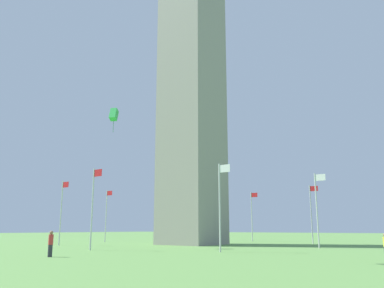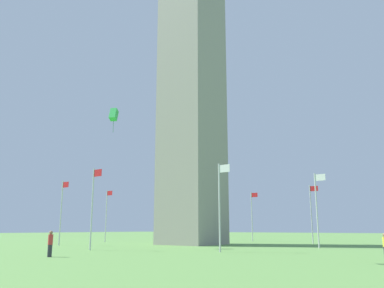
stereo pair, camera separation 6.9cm
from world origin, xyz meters
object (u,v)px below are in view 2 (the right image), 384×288
(flagpole_n, at_px, (317,206))
(person_red_shirt, at_px, (50,244))
(flagpole_s, at_px, (107,213))
(kite_green_box, at_px, (114,115))
(flagpole_sw, at_px, (62,209))
(flagpole_e, at_px, (252,214))
(flagpole_se, at_px, (178,214))
(flagpole_nw, at_px, (220,202))
(obelisk_monument, at_px, (192,18))
(flagpole_ne, at_px, (312,211))
(flagpole_w, at_px, (93,204))

(flagpole_n, height_order, person_red_shirt, flagpole_n)
(flagpole_s, height_order, kite_green_box, kite_green_box)
(flagpole_sw, height_order, kite_green_box, kite_green_box)
(flagpole_e, height_order, flagpole_se, same)
(flagpole_nw, height_order, person_red_shirt, flagpole_nw)
(obelisk_monument, xyz_separation_m, flagpole_s, (-15.06, 0.00, -25.25))
(flagpole_se, bearing_deg, flagpole_ne, -0.00)
(flagpole_ne, height_order, kite_green_box, kite_green_box)
(flagpole_se, bearing_deg, kite_green_box, -68.73)
(obelisk_monument, distance_m, kite_green_box, 19.24)
(flagpole_sw, bearing_deg, flagpole_e, 67.50)
(obelisk_monument, xyz_separation_m, flagpole_sw, (-10.63, -10.69, -25.25))
(flagpole_e, distance_m, flagpole_s, 21.39)
(flagpole_w, xyz_separation_m, kite_green_box, (-2.21, 4.03, 9.68))
(flagpole_n, bearing_deg, flagpole_se, 157.50)
(flagpole_e, bearing_deg, kite_green_box, -94.82)
(obelisk_monument, relative_size, flagpole_n, 8.08)
(flagpole_ne, xyz_separation_m, flagpole_sw, (-21.39, -21.39, 0.00))
(flagpole_se, height_order, flagpole_s, same)
(flagpole_n, height_order, flagpole_w, same)
(flagpole_w, bearing_deg, obelisk_monument, 90.25)
(obelisk_monument, height_order, flagpole_s, obelisk_monument)
(flagpole_e, height_order, flagpole_nw, same)
(flagpole_ne, xyz_separation_m, flagpole_e, (-10.69, 4.43, 0.00))
(person_red_shirt, bearing_deg, flagpole_se, 28.49)
(obelisk_monument, xyz_separation_m, flagpole_w, (0.07, -15.12, -25.25))
(person_red_shirt, bearing_deg, obelisk_monument, 15.23)
(flagpole_sw, bearing_deg, flagpole_n, 22.50)
(flagpole_s, relative_size, flagpole_nw, 1.00)
(flagpole_s, relative_size, person_red_shirt, 4.20)
(flagpole_s, bearing_deg, person_red_shirt, -48.70)
(flagpole_ne, bearing_deg, kite_green_box, -120.64)
(flagpole_e, relative_size, flagpole_w, 1.00)
(flagpole_se, bearing_deg, flagpole_nw, -45.00)
(obelisk_monument, distance_m, flagpole_w, 29.43)
(flagpole_s, relative_size, flagpole_sw, 1.00)
(obelisk_monument, distance_m, flagpole_se, 29.41)
(obelisk_monument, distance_m, flagpole_sw, 29.41)
(flagpole_s, bearing_deg, flagpole_e, 45.00)
(obelisk_monument, xyz_separation_m, person_red_shirt, (4.48, -22.23, -28.39))
(flagpole_n, distance_m, person_red_shirt, 24.88)
(flagpole_s, bearing_deg, obelisk_monument, -0.00)
(flagpole_ne, relative_size, flagpole_sw, 1.00)
(flagpole_e, relative_size, kite_green_box, 2.73)
(flagpole_se, distance_m, person_red_shirt, 36.36)
(flagpole_w, distance_m, person_red_shirt, 8.94)
(obelisk_monument, distance_m, flagpole_nw, 29.45)
(flagpole_e, xyz_separation_m, flagpole_sw, (-10.69, -25.82, 0.00))
(flagpole_se, xyz_separation_m, flagpole_s, (-4.43, -10.69, 0.00))
(flagpole_se, bearing_deg, flagpole_w, -67.50)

